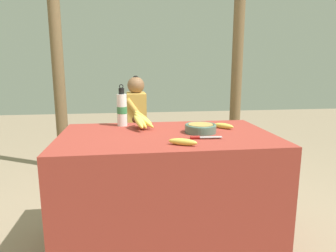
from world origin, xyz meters
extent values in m
plane|color=gray|center=(0.00, 0.00, 0.00)|extent=(12.00, 12.00, 0.00)
cube|color=maroon|center=(0.00, 0.00, 0.39)|extent=(1.33, 0.82, 0.78)
sphere|color=#4C381E|center=(-0.19, 0.19, 0.85)|extent=(0.05, 0.05, 0.05)
ellipsoid|color=#E0C64C|center=(-0.17, 0.13, 0.84)|extent=(0.09, 0.18, 0.10)
ellipsoid|color=#E0C64C|center=(-0.15, 0.15, 0.85)|extent=(0.11, 0.12, 0.12)
ellipsoid|color=#E0C64C|center=(-0.13, 0.15, 0.84)|extent=(0.16, 0.11, 0.12)
ellipsoid|color=#E0C64C|center=(-0.14, 0.19, 0.84)|extent=(0.14, 0.04, 0.11)
ellipsoid|color=#E0C64C|center=(-0.13, 0.22, 0.85)|extent=(0.15, 0.11, 0.13)
ellipsoid|color=#E0C64C|center=(-0.16, 0.22, 0.84)|extent=(0.11, 0.12, 0.11)
ellipsoid|color=#E0C64C|center=(-0.19, 0.24, 0.84)|extent=(0.05, 0.14, 0.09)
cylinder|color=#4C6B5B|center=(0.22, 0.01, 0.81)|extent=(0.20, 0.20, 0.05)
torus|color=#4C6B5B|center=(0.22, 0.01, 0.83)|extent=(0.20, 0.20, 0.02)
cylinder|color=#BC8942|center=(0.22, 0.01, 0.83)|extent=(0.16, 0.16, 0.01)
cylinder|color=white|center=(-0.28, 0.30, 0.90)|extent=(0.07, 0.07, 0.23)
cylinder|color=#38844C|center=(-0.28, 0.30, 0.90)|extent=(0.07, 0.07, 0.05)
cylinder|color=black|center=(-0.28, 0.30, 1.03)|extent=(0.04, 0.04, 0.04)
torus|color=black|center=(-0.28, 0.30, 1.06)|extent=(0.03, 0.01, 0.03)
ellipsoid|color=#E0C64C|center=(0.05, -0.29, 0.80)|extent=(0.16, 0.11, 0.04)
ellipsoid|color=#E0C64C|center=(0.40, 0.11, 0.80)|extent=(0.13, 0.13, 0.04)
cube|color=#BCBCC1|center=(0.24, -0.16, 0.79)|extent=(0.13, 0.04, 0.00)
cylinder|color=maroon|center=(0.15, -0.16, 0.79)|extent=(0.06, 0.02, 0.02)
cube|color=brown|center=(0.04, 1.49, 0.44)|extent=(1.63, 0.32, 0.04)
cube|color=brown|center=(-0.68, 1.37, 0.21)|extent=(0.06, 0.06, 0.42)
cube|color=brown|center=(0.76, 1.37, 0.21)|extent=(0.06, 0.06, 0.42)
cube|color=brown|center=(-0.68, 1.61, 0.21)|extent=(0.06, 0.06, 0.42)
cube|color=brown|center=(0.76, 1.61, 0.21)|extent=(0.06, 0.06, 0.42)
cylinder|color=#564C60|center=(-0.40, 1.36, 0.23)|extent=(0.09, 0.09, 0.46)
cylinder|color=#564C60|center=(-0.28, 1.36, 0.47)|extent=(0.30, 0.10, 0.09)
cylinder|color=#564C60|center=(-0.41, 1.54, 0.23)|extent=(0.09, 0.09, 0.46)
cylinder|color=#564C60|center=(-0.29, 1.55, 0.47)|extent=(0.30, 0.10, 0.09)
cube|color=gold|center=(-0.15, 1.46, 0.69)|extent=(0.21, 0.34, 0.46)
cylinder|color=gold|center=(-0.17, 1.29, 0.76)|extent=(0.20, 0.07, 0.25)
cylinder|color=gold|center=(-0.18, 1.62, 0.76)|extent=(0.20, 0.07, 0.25)
sphere|color=brown|center=(-0.15, 1.46, 1.00)|extent=(0.18, 0.18, 0.18)
sphere|color=black|center=(-0.15, 1.46, 1.07)|extent=(0.07, 0.07, 0.07)
sphere|color=#4C381E|center=(0.49, 1.49, 0.51)|extent=(0.05, 0.05, 0.05)
ellipsoid|color=#8EA842|center=(0.49, 1.43, 0.51)|extent=(0.04, 0.15, 0.09)
ellipsoid|color=#8EA842|center=(0.52, 1.45, 0.51)|extent=(0.12, 0.14, 0.09)
ellipsoid|color=#8EA842|center=(0.53, 1.46, 0.51)|extent=(0.14, 0.11, 0.08)
ellipsoid|color=#8EA842|center=(0.55, 1.48, 0.51)|extent=(0.15, 0.06, 0.11)
ellipsoid|color=#8EA842|center=(0.54, 1.50, 0.51)|extent=(0.12, 0.06, 0.11)
ellipsoid|color=#8EA842|center=(0.53, 1.52, 0.51)|extent=(0.13, 0.11, 0.10)
ellipsoid|color=#8EA842|center=(0.52, 1.53, 0.51)|extent=(0.11, 0.12, 0.09)
ellipsoid|color=#8EA842|center=(0.49, 1.54, 0.51)|extent=(0.04, 0.13, 0.11)
cylinder|color=brown|center=(-1.01, 1.76, 1.30)|extent=(0.13, 0.13, 2.60)
cylinder|color=brown|center=(1.10, 1.76, 1.30)|extent=(0.13, 0.13, 2.60)
camera|label=1|loc=(-0.23, -1.82, 1.20)|focal=32.00mm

